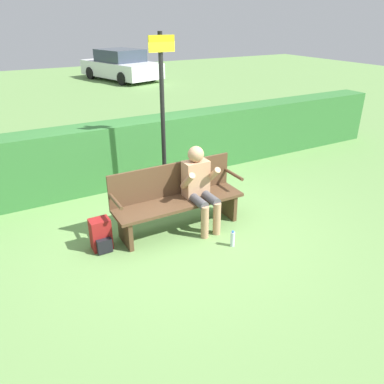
{
  "coord_description": "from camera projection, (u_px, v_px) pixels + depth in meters",
  "views": [
    {
      "loc": [
        -2.17,
        -4.24,
        2.85
      ],
      "look_at": [
        0.15,
        -0.1,
        0.6
      ],
      "focal_mm": 35.0,
      "sensor_mm": 36.0,
      "label": 1
    }
  ],
  "objects": [
    {
      "name": "parked_car",
      "position": [
        121.0,
        66.0,
        17.86
      ],
      "size": [
        3.0,
        4.53,
        1.4
      ],
      "rotation": [
        0.0,
        0.0,
        1.86
      ],
      "color": "silver",
      "rests_on": "ground"
    },
    {
      "name": "signpost",
      "position": [
        163.0,
        111.0,
        5.84
      ],
      "size": [
        0.41,
        0.09,
        2.64
      ],
      "color": "black",
      "rests_on": "ground"
    },
    {
      "name": "person_seated",
      "position": [
        199.0,
        184.0,
        5.32
      ],
      "size": [
        0.5,
        0.6,
        1.21
      ],
      "color": "tan",
      "rests_on": "ground"
    },
    {
      "name": "backpack",
      "position": [
        101.0,
        235.0,
        4.96
      ],
      "size": [
        0.26,
        0.27,
        0.44
      ],
      "color": "maroon",
      "rests_on": "ground"
    },
    {
      "name": "hedge_back",
      "position": [
        129.0,
        152.0,
        6.86
      ],
      "size": [
        12.0,
        0.58,
        1.14
      ],
      "color": "#337033",
      "rests_on": "ground"
    },
    {
      "name": "park_bench",
      "position": [
        177.0,
        198.0,
        5.37
      ],
      "size": [
        1.9,
        0.5,
        0.94
      ],
      "color": "#513823",
      "rests_on": "ground"
    },
    {
      "name": "ground_plane",
      "position": [
        180.0,
        228.0,
        5.52
      ],
      "size": [
        40.0,
        40.0,
        0.0
      ],
      "primitive_type": "plane",
      "color": "#668E4C"
    },
    {
      "name": "water_bottle",
      "position": [
        233.0,
        239.0,
        5.06
      ],
      "size": [
        0.06,
        0.06,
        0.23
      ],
      "color": "silver",
      "rests_on": "ground"
    }
  ]
}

